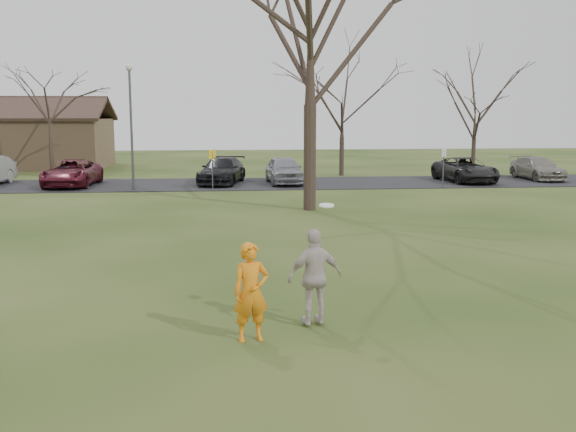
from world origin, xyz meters
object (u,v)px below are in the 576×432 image
object	(u,v)px
player_defender	(251,292)
car_7	(538,168)
big_tree	(310,32)
car_2	(72,173)
lamp_post	(131,111)
catching_play	(315,276)
car_6	(465,170)
car_4	(284,170)
car_3	(222,171)

from	to	relation	value
player_defender	car_7	size ratio (longest dim) A/B	0.38
car_7	big_tree	size ratio (longest dim) A/B	0.32
car_2	car_7	xyz separation A→B (m)	(26.44, 0.90, -0.06)
lamp_post	big_tree	world-z (taller)	big_tree
catching_play	car_7	bearing A→B (deg)	56.02
car_6	car_2	bearing A→B (deg)	174.95
car_6	car_7	distance (m)	4.82
car_7	big_tree	bearing A→B (deg)	-146.60
car_6	catching_play	bearing A→B (deg)	-121.74
car_6	big_tree	size ratio (longest dim) A/B	0.35
lamp_post	big_tree	size ratio (longest dim) A/B	0.45
car_7	catching_play	world-z (taller)	catching_play
car_6	big_tree	bearing A→B (deg)	-141.74
lamp_post	car_2	bearing A→B (deg)	148.65
car_2	lamp_post	bearing A→B (deg)	-28.47
car_2	car_4	world-z (taller)	car_4
player_defender	lamp_post	world-z (taller)	lamp_post
catching_play	lamp_post	bearing A→B (deg)	105.65
player_defender	big_tree	distance (m)	16.55
catching_play	car_6	bearing A→B (deg)	63.37
car_6	car_7	bearing A→B (deg)	5.32
car_2	car_4	distance (m)	11.38
car_2	car_6	xyz separation A→B (m)	(21.69, 0.03, -0.01)
big_tree	car_6	bearing A→B (deg)	43.38
car_2	big_tree	xyz separation A→B (m)	(11.48, -9.62, 6.26)
player_defender	car_4	world-z (taller)	player_defender
car_4	car_7	xyz separation A→B (m)	(15.06, 0.82, -0.11)
car_2	catching_play	world-z (taller)	catching_play
catching_play	big_tree	distance (m)	15.76
car_3	car_6	size ratio (longest dim) A/B	0.99
car_3	big_tree	world-z (taller)	big_tree
player_defender	car_2	size ratio (longest dim) A/B	0.34
car_4	car_6	xyz separation A→B (m)	(10.31, -0.06, -0.07)
catching_play	lamp_post	world-z (taller)	lamp_post
catching_play	car_3	bearing A→B (deg)	93.88
player_defender	car_7	distance (m)	31.28
player_defender	big_tree	size ratio (longest dim) A/B	0.12
car_3	catching_play	xyz separation A→B (m)	(1.66, -24.51, 0.18)
car_7	lamp_post	size ratio (longest dim) A/B	0.71
car_6	car_4	bearing A→B (deg)	174.57
car_2	car_7	world-z (taller)	car_2
car_4	car_7	bearing A→B (deg)	0.27
car_6	car_7	size ratio (longest dim) A/B	1.11
player_defender	catching_play	world-z (taller)	catching_play
car_6	lamp_post	size ratio (longest dim) A/B	0.79
lamp_post	car_4	bearing A→B (deg)	15.59
car_3	car_7	distance (m)	18.48
car_7	lamp_post	distance (m)	23.38
car_6	big_tree	xyz separation A→B (m)	(-10.21, -9.65, 6.27)
car_2	big_tree	size ratio (longest dim) A/B	0.36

